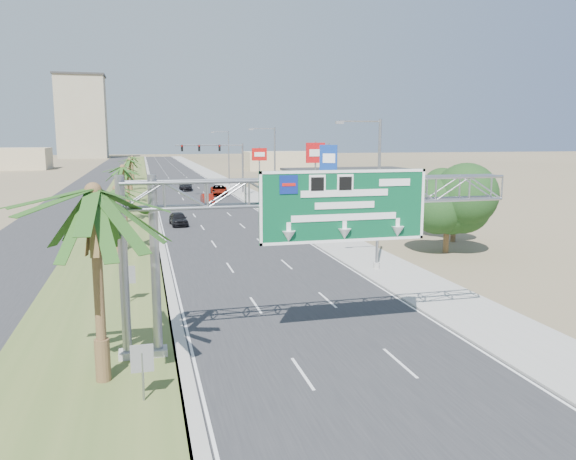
# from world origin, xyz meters

# --- Properties ---
(road) EXTENTS (12.00, 300.00, 0.02)m
(road) POSITION_xyz_m (0.00, 110.00, 0.01)
(road) COLOR #28282B
(road) RESTS_ON ground
(sidewalk_right) EXTENTS (4.00, 300.00, 0.10)m
(sidewalk_right) POSITION_xyz_m (8.50, 110.00, 0.05)
(sidewalk_right) COLOR #9E9B93
(sidewalk_right) RESTS_ON ground
(median_grass) EXTENTS (7.00, 300.00, 0.12)m
(median_grass) POSITION_xyz_m (-10.00, 110.00, 0.06)
(median_grass) COLOR #4A5F2A
(median_grass) RESTS_ON ground
(opposing_road) EXTENTS (8.00, 300.00, 0.02)m
(opposing_road) POSITION_xyz_m (-17.00, 110.00, 0.01)
(opposing_road) COLOR #28282B
(opposing_road) RESTS_ON ground
(sign_gantry) EXTENTS (16.75, 1.24, 7.50)m
(sign_gantry) POSITION_xyz_m (-1.06, 9.93, 6.06)
(sign_gantry) COLOR gray
(sign_gantry) RESTS_ON ground
(palm_near) EXTENTS (5.70, 5.70, 8.35)m
(palm_near) POSITION_xyz_m (-9.20, 8.00, 6.93)
(palm_near) COLOR brown
(palm_near) RESTS_ON ground
(palm_row_b) EXTENTS (3.99, 3.99, 5.95)m
(palm_row_b) POSITION_xyz_m (-9.50, 32.00, 4.90)
(palm_row_b) COLOR brown
(palm_row_b) RESTS_ON ground
(palm_row_c) EXTENTS (3.99, 3.99, 6.75)m
(palm_row_c) POSITION_xyz_m (-9.50, 48.00, 5.66)
(palm_row_c) COLOR brown
(palm_row_c) RESTS_ON ground
(palm_row_d) EXTENTS (3.99, 3.99, 5.45)m
(palm_row_d) POSITION_xyz_m (-9.50, 66.00, 4.42)
(palm_row_d) COLOR brown
(palm_row_d) RESTS_ON ground
(palm_row_e) EXTENTS (3.99, 3.99, 6.15)m
(palm_row_e) POSITION_xyz_m (-9.50, 85.00, 5.09)
(palm_row_e) COLOR brown
(palm_row_e) RESTS_ON ground
(palm_row_f) EXTENTS (3.99, 3.99, 5.75)m
(palm_row_f) POSITION_xyz_m (-9.50, 110.00, 4.71)
(palm_row_f) COLOR brown
(palm_row_f) RESTS_ON ground
(streetlight_near) EXTENTS (3.27, 0.44, 10.00)m
(streetlight_near) POSITION_xyz_m (7.30, 22.00, 4.69)
(streetlight_near) COLOR gray
(streetlight_near) RESTS_ON ground
(streetlight_mid) EXTENTS (3.27, 0.44, 10.00)m
(streetlight_mid) POSITION_xyz_m (7.30, 52.00, 4.69)
(streetlight_mid) COLOR gray
(streetlight_mid) RESTS_ON ground
(streetlight_far) EXTENTS (3.27, 0.44, 10.00)m
(streetlight_far) POSITION_xyz_m (7.30, 88.00, 4.69)
(streetlight_far) COLOR gray
(streetlight_far) RESTS_ON ground
(signal_mast) EXTENTS (10.28, 0.71, 8.00)m
(signal_mast) POSITION_xyz_m (5.17, 71.97, 4.85)
(signal_mast) COLOR gray
(signal_mast) RESTS_ON ground
(store_building) EXTENTS (18.00, 10.00, 4.00)m
(store_building) POSITION_xyz_m (22.00, 66.00, 2.00)
(store_building) COLOR #C8B087
(store_building) RESTS_ON ground
(oak_near) EXTENTS (4.50, 4.50, 6.80)m
(oak_near) POSITION_xyz_m (15.00, 26.00, 4.53)
(oak_near) COLOR brown
(oak_near) RESTS_ON ground
(oak_far) EXTENTS (3.50, 3.50, 5.60)m
(oak_far) POSITION_xyz_m (18.00, 30.00, 3.82)
(oak_far) COLOR brown
(oak_far) RESTS_ON ground
(median_signback_a) EXTENTS (0.75, 0.08, 2.08)m
(median_signback_a) POSITION_xyz_m (-7.80, 6.00, 1.45)
(median_signback_a) COLOR gray
(median_signback_a) RESTS_ON ground
(median_signback_b) EXTENTS (0.75, 0.08, 2.08)m
(median_signback_b) POSITION_xyz_m (-8.50, 18.00, 1.45)
(median_signback_b) COLOR gray
(median_signback_b) RESTS_ON ground
(tower_distant) EXTENTS (20.00, 16.00, 35.00)m
(tower_distant) POSITION_xyz_m (-32.00, 250.00, 17.50)
(tower_distant) COLOR #9D9276
(tower_distant) RESTS_ON ground
(building_distant_left) EXTENTS (24.00, 14.00, 6.00)m
(building_distant_left) POSITION_xyz_m (-45.00, 160.00, 3.00)
(building_distant_left) COLOR #C8B087
(building_distant_left) RESTS_ON ground
(building_distant_right) EXTENTS (20.00, 12.00, 5.00)m
(building_distant_right) POSITION_xyz_m (30.00, 140.00, 2.50)
(building_distant_right) COLOR #C8B087
(building_distant_right) RESTS_ON ground
(car_left_lane) EXTENTS (1.88, 4.09, 1.36)m
(car_left_lane) POSITION_xyz_m (-4.20, 44.95, 0.68)
(car_left_lane) COLOR black
(car_left_lane) RESTS_ON ground
(car_mid_lane) EXTENTS (1.58, 4.22, 1.38)m
(car_mid_lane) POSITION_xyz_m (0.76, 62.74, 0.69)
(car_mid_lane) COLOR maroon
(car_mid_lane) RESTS_ON ground
(car_right_lane) EXTENTS (3.02, 5.73, 1.54)m
(car_right_lane) POSITION_xyz_m (3.82, 74.13, 0.77)
(car_right_lane) COLOR gray
(car_right_lane) RESTS_ON ground
(car_far) EXTENTS (2.55, 5.41, 1.52)m
(car_far) POSITION_xyz_m (-0.60, 83.48, 0.76)
(car_far) COLOR black
(car_far) RESTS_ON ground
(pole_sign_red_near) EXTENTS (2.42, 0.63, 8.41)m
(pole_sign_red_near) POSITION_xyz_m (12.66, 52.61, 6.57)
(pole_sign_red_near) COLOR gray
(pole_sign_red_near) RESTS_ON ground
(pole_sign_blue) EXTENTS (1.94, 1.11, 8.20)m
(pole_sign_blue) POSITION_xyz_m (13.00, 48.73, 6.14)
(pole_sign_blue) COLOR gray
(pole_sign_blue) RESTS_ON ground
(pole_sign_red_far) EXTENTS (2.21, 0.42, 7.51)m
(pole_sign_red_far) POSITION_xyz_m (9.08, 68.61, 5.89)
(pole_sign_red_far) COLOR gray
(pole_sign_red_far) RESTS_ON ground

